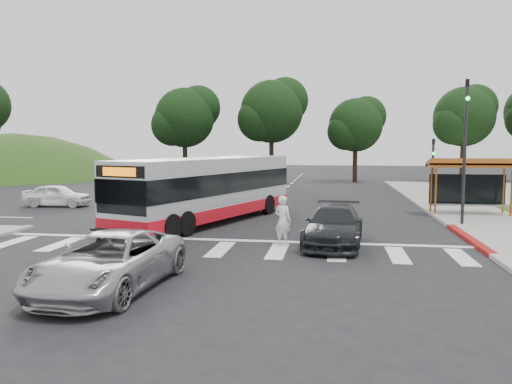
% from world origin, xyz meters
% --- Properties ---
extents(ground, '(140.00, 140.00, 0.00)m').
position_xyz_m(ground, '(0.00, 0.00, 0.00)').
color(ground, black).
rests_on(ground, ground).
extents(sidewalk_east, '(4.00, 40.00, 0.12)m').
position_xyz_m(sidewalk_east, '(11.00, 8.00, 0.06)').
color(sidewalk_east, gray).
rests_on(sidewalk_east, ground).
extents(curb_east, '(0.30, 40.00, 0.15)m').
position_xyz_m(curb_east, '(9.00, 8.00, 0.07)').
color(curb_east, '#9E9991').
rests_on(curb_east, ground).
extents(curb_east_red, '(0.32, 6.00, 0.15)m').
position_xyz_m(curb_east_red, '(9.00, -2.00, 0.08)').
color(curb_east_red, maroon).
rests_on(curb_east_red, ground).
extents(hillside_nw, '(44.00, 44.00, 10.00)m').
position_xyz_m(hillside_nw, '(-32.00, 30.00, 0.00)').
color(hillside_nw, '#233B13').
rests_on(hillside_nw, ground).
extents(crosswalk_ladder, '(18.00, 2.60, 0.01)m').
position_xyz_m(crosswalk_ladder, '(0.00, -5.00, 0.01)').
color(crosswalk_ladder, silver).
rests_on(crosswalk_ladder, ground).
extents(bus_shelter, '(4.20, 1.60, 2.86)m').
position_xyz_m(bus_shelter, '(10.80, 5.10, 2.35)').
color(bus_shelter, '#914A18').
rests_on(bus_shelter, sidewalk_east).
extents(traffic_signal_ne_tall, '(0.18, 0.37, 6.50)m').
position_xyz_m(traffic_signal_ne_tall, '(9.60, 1.49, 3.88)').
color(traffic_signal_ne_tall, black).
rests_on(traffic_signal_ne_tall, ground).
extents(traffic_signal_ne_short, '(0.18, 0.37, 4.00)m').
position_xyz_m(traffic_signal_ne_short, '(9.60, 8.49, 2.48)').
color(traffic_signal_ne_short, black).
rests_on(traffic_signal_ne_short, ground).
extents(tree_ne_a, '(6.16, 5.74, 9.30)m').
position_xyz_m(tree_ne_a, '(16.08, 28.06, 6.39)').
color(tree_ne_a, black).
rests_on(tree_ne_a, parking_lot).
extents(tree_north_a, '(6.60, 6.15, 10.17)m').
position_xyz_m(tree_north_a, '(-1.92, 26.07, 6.92)').
color(tree_north_a, black).
rests_on(tree_north_a, ground).
extents(tree_north_b, '(5.72, 5.33, 8.43)m').
position_xyz_m(tree_north_b, '(6.07, 28.06, 5.66)').
color(tree_north_b, black).
rests_on(tree_north_b, ground).
extents(tree_north_c, '(6.16, 5.74, 9.30)m').
position_xyz_m(tree_north_c, '(-9.92, 24.06, 6.29)').
color(tree_north_c, black).
rests_on(tree_north_c, ground).
extents(transit_bus, '(6.32, 11.91, 3.03)m').
position_xyz_m(transit_bus, '(-1.88, 0.99, 1.52)').
color(transit_bus, silver).
rests_on(transit_bus, ground).
extents(pedestrian, '(0.79, 0.69, 1.83)m').
position_xyz_m(pedestrian, '(2.09, -4.01, 0.91)').
color(pedestrian, white).
rests_on(pedestrian, ground).
extents(dark_sedan, '(2.38, 5.04, 1.42)m').
position_xyz_m(dark_sedan, '(3.91, -3.57, 0.71)').
color(dark_sedan, black).
rests_on(dark_sedan, ground).
extents(silver_suv_south, '(2.74, 5.33, 1.44)m').
position_xyz_m(silver_suv_south, '(-1.66, -10.19, 0.72)').
color(silver_suv_south, '#9FA1A4').
rests_on(silver_suv_south, ground).
extents(west_car_white, '(4.00, 1.84, 1.33)m').
position_xyz_m(west_car_white, '(-12.28, 5.50, 0.66)').
color(west_car_white, white).
rests_on(west_car_white, ground).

